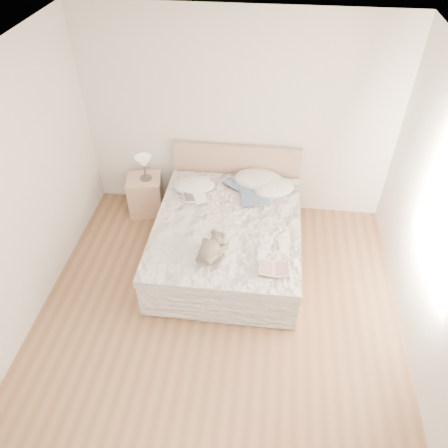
% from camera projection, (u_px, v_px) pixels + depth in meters
% --- Properties ---
extents(floor, '(4.00, 4.50, 0.00)m').
position_uv_depth(floor, '(216.00, 331.00, 4.71)').
color(floor, brown).
rests_on(floor, ground).
extents(ceiling, '(4.00, 4.50, 0.00)m').
position_uv_depth(ceiling, '(211.00, 93.00, 2.94)').
color(ceiling, white).
rests_on(ceiling, ground).
extents(wall_back, '(4.00, 0.02, 2.70)m').
position_uv_depth(wall_back, '(238.00, 119.00, 5.51)').
color(wall_back, silver).
rests_on(wall_back, ground).
extents(window, '(0.02, 1.30, 1.10)m').
position_uv_depth(window, '(444.00, 226.00, 3.81)').
color(window, white).
rests_on(window, wall_right).
extents(bed, '(1.72, 2.14, 1.00)m').
position_uv_depth(bed, '(228.00, 236.00, 5.40)').
color(bed, '#A08268').
rests_on(bed, floor).
extents(nightstand, '(0.51, 0.47, 0.56)m').
position_uv_depth(nightstand, '(146.00, 195.00, 6.08)').
color(nightstand, tan).
rests_on(nightstand, floor).
extents(table_lamp, '(0.23, 0.23, 0.34)m').
position_uv_depth(table_lamp, '(144.00, 163.00, 5.73)').
color(table_lamp, '#4A4641').
rests_on(table_lamp, nightstand).
extents(pillow_left, '(0.59, 0.46, 0.16)m').
position_uv_depth(pillow_left, '(194.00, 186.00, 5.64)').
color(pillow_left, white).
rests_on(pillow_left, bed).
extents(pillow_middle, '(0.72, 0.55, 0.20)m').
position_uv_depth(pillow_middle, '(259.00, 180.00, 5.73)').
color(pillow_middle, white).
rests_on(pillow_middle, bed).
extents(pillow_right, '(0.66, 0.60, 0.16)m').
position_uv_depth(pillow_right, '(274.00, 188.00, 5.60)').
color(pillow_right, silver).
rests_on(pillow_right, bed).
extents(blouse, '(0.66, 0.68, 0.02)m').
position_uv_depth(blouse, '(254.00, 193.00, 5.53)').
color(blouse, '#354A67').
rests_on(blouse, bed).
extents(photo_book, '(0.36, 0.30, 0.02)m').
position_uv_depth(photo_book, '(195.00, 198.00, 5.45)').
color(photo_book, white).
rests_on(photo_book, bed).
extents(childrens_book, '(0.35, 0.25, 0.02)m').
position_uv_depth(childrens_book, '(274.00, 269.00, 4.54)').
color(childrens_book, beige).
rests_on(childrens_book, bed).
extents(teddy_bear, '(0.37, 0.44, 0.20)m').
position_uv_depth(teddy_bear, '(210.00, 254.00, 4.67)').
color(teddy_bear, brown).
rests_on(teddy_bear, bed).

